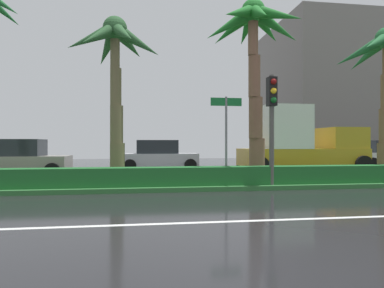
{
  "coord_description": "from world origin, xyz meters",
  "views": [
    {
      "loc": [
        -1.3,
        -4.34,
        1.52
      ],
      "look_at": [
        1.13,
        12.57,
        1.5
      ],
      "focal_mm": 31.38,
      "sensor_mm": 36.0,
      "label": 1
    }
  ],
  "objects_px": {
    "car_in_traffic_leading": "(19,159)",
    "car_in_traffic_second": "(159,156)",
    "box_truck_lead": "(300,143)",
    "traffic_signal_median_right": "(272,109)",
    "palm_tree_centre": "(254,40)",
    "palm_tree_centre_left": "(115,55)",
    "street_name_sign": "(226,128)"
  },
  "relations": [
    {
      "from": "traffic_signal_median_right",
      "to": "car_in_traffic_second",
      "type": "bearing_deg",
      "value": 111.24
    },
    {
      "from": "palm_tree_centre",
      "to": "traffic_signal_median_right",
      "type": "bearing_deg",
      "value": -87.1
    },
    {
      "from": "street_name_sign",
      "to": "box_truck_lead",
      "type": "relative_size",
      "value": 0.47
    },
    {
      "from": "palm_tree_centre",
      "to": "box_truck_lead",
      "type": "bearing_deg",
      "value": 47.1
    },
    {
      "from": "traffic_signal_median_right",
      "to": "car_in_traffic_leading",
      "type": "height_order",
      "value": "traffic_signal_median_right"
    },
    {
      "from": "palm_tree_centre",
      "to": "box_truck_lead",
      "type": "xyz_separation_m",
      "value": [
        3.97,
        4.27,
        -3.91
      ]
    },
    {
      "from": "street_name_sign",
      "to": "car_in_traffic_second",
      "type": "xyz_separation_m",
      "value": [
        -1.98,
        7.91,
        -1.25
      ]
    },
    {
      "from": "street_name_sign",
      "to": "traffic_signal_median_right",
      "type": "bearing_deg",
      "value": -27.64
    },
    {
      "from": "street_name_sign",
      "to": "palm_tree_centre",
      "type": "bearing_deg",
      "value": 35.16
    },
    {
      "from": "traffic_signal_median_right",
      "to": "palm_tree_centre",
      "type": "bearing_deg",
      "value": 92.9
    },
    {
      "from": "palm_tree_centre",
      "to": "palm_tree_centre_left",
      "type": "bearing_deg",
      "value": 174.36
    },
    {
      "from": "car_in_traffic_leading",
      "to": "car_in_traffic_second",
      "type": "height_order",
      "value": "same"
    },
    {
      "from": "palm_tree_centre",
      "to": "car_in_traffic_second",
      "type": "height_order",
      "value": "palm_tree_centre"
    },
    {
      "from": "car_in_traffic_leading",
      "to": "box_truck_lead",
      "type": "xyz_separation_m",
      "value": [
        13.75,
        0.32,
        0.72
      ]
    },
    {
      "from": "palm_tree_centre_left",
      "to": "palm_tree_centre",
      "type": "xyz_separation_m",
      "value": [
        5.19,
        -0.51,
        0.64
      ]
    },
    {
      "from": "palm_tree_centre",
      "to": "car_in_traffic_second",
      "type": "bearing_deg",
      "value": 115.05
    },
    {
      "from": "palm_tree_centre_left",
      "to": "street_name_sign",
      "type": "bearing_deg",
      "value": -20.09
    },
    {
      "from": "palm_tree_centre_left",
      "to": "street_name_sign",
      "type": "relative_size",
      "value": 2.04
    },
    {
      "from": "street_name_sign",
      "to": "car_in_traffic_second",
      "type": "relative_size",
      "value": 0.7
    },
    {
      "from": "street_name_sign",
      "to": "palm_tree_centre_left",
      "type": "bearing_deg",
      "value": 159.91
    },
    {
      "from": "traffic_signal_median_right",
      "to": "car_in_traffic_second",
      "type": "xyz_separation_m",
      "value": [
        -3.35,
        8.63,
        -1.84
      ]
    },
    {
      "from": "traffic_signal_median_right",
      "to": "box_truck_lead",
      "type": "height_order",
      "value": "traffic_signal_median_right"
    },
    {
      "from": "street_name_sign",
      "to": "box_truck_lead",
      "type": "distance_m",
      "value": 7.41
    },
    {
      "from": "palm_tree_centre_left",
      "to": "car_in_traffic_second",
      "type": "distance_m",
      "value": 7.85
    },
    {
      "from": "street_name_sign",
      "to": "car_in_traffic_leading",
      "type": "relative_size",
      "value": 0.7
    },
    {
      "from": "box_truck_lead",
      "to": "palm_tree_centre",
      "type": "bearing_deg",
      "value": -132.9
    },
    {
      "from": "street_name_sign",
      "to": "car_in_traffic_leading",
      "type": "xyz_separation_m",
      "value": [
        -8.48,
        4.87,
        -1.25
      ]
    },
    {
      "from": "car_in_traffic_leading",
      "to": "car_in_traffic_second",
      "type": "xyz_separation_m",
      "value": [
        6.51,
        3.04,
        0.0
      ]
    },
    {
      "from": "palm_tree_centre",
      "to": "car_in_traffic_leading",
      "type": "distance_m",
      "value": 11.52
    },
    {
      "from": "palm_tree_centre_left",
      "to": "street_name_sign",
      "type": "xyz_separation_m",
      "value": [
        3.89,
        -1.42,
        -2.74
      ]
    },
    {
      "from": "palm_tree_centre",
      "to": "traffic_signal_median_right",
      "type": "relative_size",
      "value": 1.87
    },
    {
      "from": "palm_tree_centre",
      "to": "car_in_traffic_second",
      "type": "distance_m",
      "value": 9.01
    }
  ]
}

